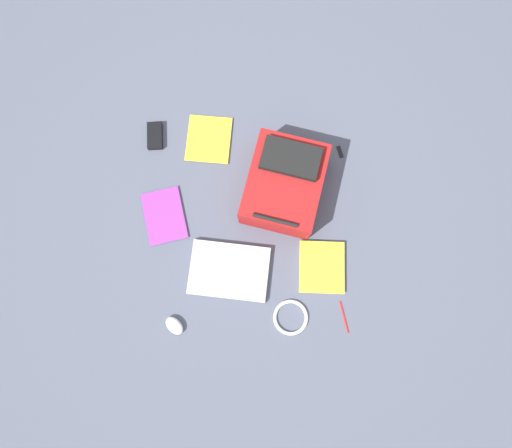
# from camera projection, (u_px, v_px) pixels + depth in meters

# --- Properties ---
(ground_plane) EXTENTS (3.34, 3.34, 0.00)m
(ground_plane) POSITION_uv_depth(u_px,v_px,m) (249.00, 221.00, 1.95)
(ground_plane) COLOR #4C5160
(backpack) EXTENTS (0.43, 0.49, 0.21)m
(backpack) POSITION_uv_depth(u_px,v_px,m) (284.00, 184.00, 1.88)
(backpack) COLOR maroon
(backpack) RESTS_ON ground_plane
(laptop) EXTENTS (0.39, 0.31, 0.03)m
(laptop) POSITION_uv_depth(u_px,v_px,m) (229.00, 271.00, 1.89)
(laptop) COLOR #929296
(laptop) RESTS_ON ground_plane
(book_comic) EXTENTS (0.23, 0.25, 0.02)m
(book_comic) POSITION_uv_depth(u_px,v_px,m) (322.00, 267.00, 1.89)
(book_comic) COLOR silver
(book_comic) RESTS_ON ground_plane
(book_manual) EXTENTS (0.24, 0.26, 0.01)m
(book_manual) POSITION_uv_depth(u_px,v_px,m) (209.00, 139.00, 2.02)
(book_manual) COLOR silver
(book_manual) RESTS_ON ground_plane
(book_blue) EXTENTS (0.22, 0.28, 0.01)m
(book_blue) POSITION_uv_depth(u_px,v_px,m) (164.00, 216.00, 1.94)
(book_blue) COLOR silver
(book_blue) RESTS_ON ground_plane
(computer_mouse) EXTENTS (0.10, 0.11, 0.04)m
(computer_mouse) POSITION_uv_depth(u_px,v_px,m) (174.00, 326.00, 1.84)
(computer_mouse) COLOR silver
(computer_mouse) RESTS_ON ground_plane
(cable_coil) EXTENTS (0.16, 0.16, 0.02)m
(cable_coil) POSITION_uv_depth(u_px,v_px,m) (291.00, 317.00, 1.86)
(cable_coil) COLOR silver
(cable_coil) RESTS_ON ground_plane
(power_brick) EXTENTS (0.07, 0.13, 0.03)m
(power_brick) POSITION_uv_depth(u_px,v_px,m) (155.00, 136.00, 2.01)
(power_brick) COLOR black
(power_brick) RESTS_ON ground_plane
(pen_black) EXTENTS (0.03, 0.14, 0.01)m
(pen_black) POSITION_uv_depth(u_px,v_px,m) (344.00, 317.00, 1.86)
(pen_black) COLOR red
(pen_black) RESTS_ON ground_plane
(usb_stick) EXTENTS (0.03, 0.06, 0.01)m
(usb_stick) POSITION_uv_depth(u_px,v_px,m) (340.00, 152.00, 2.01)
(usb_stick) COLOR black
(usb_stick) RESTS_ON ground_plane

